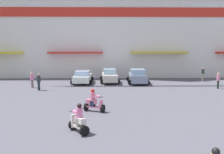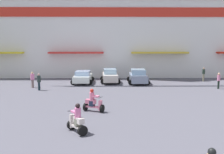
{
  "view_description": "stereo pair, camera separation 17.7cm",
  "coord_description": "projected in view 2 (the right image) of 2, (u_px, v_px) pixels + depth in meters",
  "views": [
    {
      "loc": [
        -1.39,
        -4.47,
        4.53
      ],
      "look_at": [
        -0.83,
        19.63,
        1.46
      ],
      "focal_mm": 42.93,
      "sensor_mm": 36.0,
      "label": 1
    },
    {
      "loc": [
        -1.22,
        -4.48,
        4.53
      ],
      "look_at": [
        -0.83,
        19.63,
        1.46
      ],
      "focal_mm": 42.93,
      "sensor_mm": 36.0,
      "label": 2
    }
  ],
  "objects": [
    {
      "name": "pedestrian_2",
      "position": [
        39.0,
        81.0,
        25.67
      ],
      "size": [
        0.49,
        0.49,
        1.63
      ],
      "color": "#18282E",
      "rests_on": "ground"
    },
    {
      "name": "scooter_rider_6",
      "position": [
        93.0,
        102.0,
        17.74
      ],
      "size": [
        1.47,
        1.04,
        1.52
      ],
      "color": "black",
      "rests_on": "ground"
    },
    {
      "name": "pedestrian_4",
      "position": [
        219.0,
        79.0,
        26.52
      ],
      "size": [
        0.34,
        0.34,
        1.61
      ],
      "color": "black",
      "rests_on": "ground"
    },
    {
      "name": "ground_plane",
      "position": [
        126.0,
        111.0,
        17.93
      ],
      "size": [
        128.0,
        128.0,
        0.0
      ],
      "primitive_type": "plane",
      "color": "#51505A"
    },
    {
      "name": "scooter_rider_0",
      "position": [
        77.0,
        121.0,
        13.51
      ],
      "size": [
        1.17,
        1.4,
        1.54
      ],
      "color": "black",
      "rests_on": "ground"
    },
    {
      "name": "parked_car_2",
      "position": [
        138.0,
        76.0,
        30.12
      ],
      "size": [
        2.42,
        4.47,
        1.61
      ],
      "color": "gray",
      "rests_on": "ground"
    },
    {
      "name": "pedestrian_3",
      "position": [
        204.0,
        73.0,
        31.64
      ],
      "size": [
        0.42,
        0.42,
        1.66
      ],
      "color": "#7C755C",
      "rests_on": "ground"
    },
    {
      "name": "pedestrian_0",
      "position": [
        32.0,
        79.0,
        27.19
      ],
      "size": [
        0.52,
        0.52,
        1.64
      ],
      "color": "#77615C",
      "rests_on": "ground"
    },
    {
      "name": "parked_car_0",
      "position": [
        83.0,
        77.0,
        30.24
      ],
      "size": [
        2.46,
        4.39,
        1.4
      ],
      "color": "silver",
      "rests_on": "ground"
    },
    {
      "name": "colonial_building",
      "position": [
        116.0,
        14.0,
        39.57
      ],
      "size": [
        42.62,
        16.27,
        19.78
      ],
      "color": "silver",
      "rests_on": "ground"
    },
    {
      "name": "parked_car_1",
      "position": [
        110.0,
        76.0,
        30.71
      ],
      "size": [
        2.32,
        4.33,
        1.59
      ],
      "color": "beige",
      "rests_on": "ground"
    }
  ]
}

